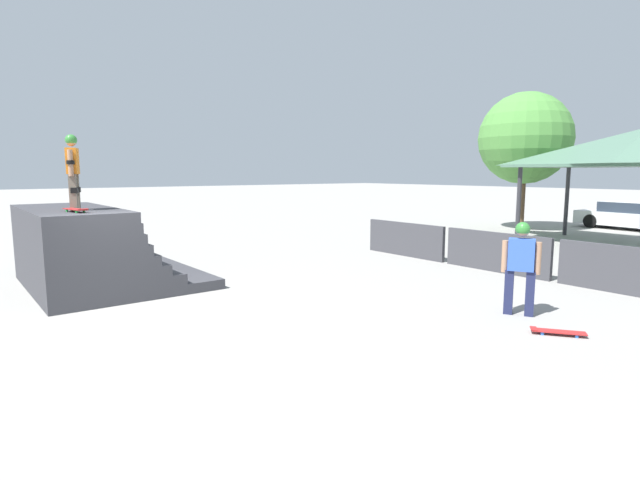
# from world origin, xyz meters

# --- Properties ---
(ground_plane) EXTENTS (160.00, 160.00, 0.00)m
(ground_plane) POSITION_xyz_m (0.00, 0.00, 0.00)
(ground_plane) COLOR gray
(quarter_pipe_ramp) EXTENTS (4.32, 3.58, 1.83)m
(quarter_pipe_ramp) POSITION_xyz_m (-3.17, -0.18, 0.80)
(quarter_pipe_ramp) COLOR #38383D
(quarter_pipe_ramp) RESTS_ON ground
(skater_on_deck) EXTENTS (0.67, 0.37, 1.57)m
(skater_on_deck) POSITION_xyz_m (-2.42, -0.52, 2.73)
(skater_on_deck) COLOR #6B6051
(skater_on_deck) RESTS_ON quarter_pipe_ramp
(skateboard_on_deck) EXTENTS (0.79, 0.33, 0.09)m
(skateboard_on_deck) POSITION_xyz_m (-1.80, -0.64, 1.89)
(skateboard_on_deck) COLOR green
(skateboard_on_deck) RESTS_ON quarter_pipe_ramp
(bystander_walking) EXTENTS (0.64, 0.42, 1.73)m
(bystander_walking) POSITION_xyz_m (4.18, 5.52, 1.01)
(bystander_walking) COLOR #1E2347
(bystander_walking) RESTS_ON ground
(skateboard_on_ground) EXTENTS (0.80, 0.65, 0.09)m
(skateboard_on_ground) POSITION_xyz_m (5.19, 4.93, 0.06)
(skateboard_on_ground) COLOR blue
(skateboard_on_ground) RESTS_ON ground
(barrier_fence) EXTENTS (9.47, 0.12, 1.05)m
(barrier_fence) POSITION_xyz_m (1.59, 8.77, 0.53)
(barrier_fence) COLOR #3D3D42
(barrier_fence) RESTS_ON ground
(tree_beside_pavilion) EXTENTS (4.10, 4.10, 6.19)m
(tree_beside_pavilion) POSITION_xyz_m (-3.39, 18.48, 4.13)
(tree_beside_pavilion) COLOR brown
(tree_beside_pavilion) RESTS_ON ground
(parked_car_white) EXTENTS (4.43, 2.08, 1.27)m
(parked_car_white) POSITION_xyz_m (-0.35, 22.35, 0.60)
(parked_car_white) COLOR silver
(parked_car_white) RESTS_ON ground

